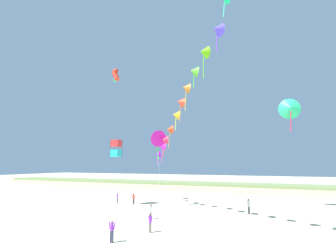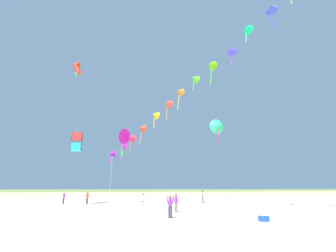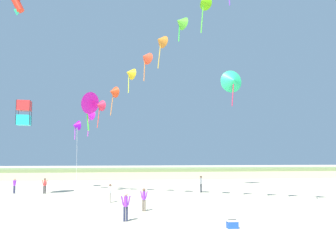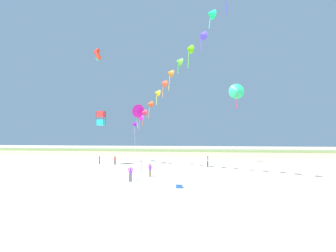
{
  "view_description": "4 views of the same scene",
  "coord_description": "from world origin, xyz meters",
  "px_view_note": "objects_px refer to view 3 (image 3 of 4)",
  "views": [
    {
      "loc": [
        10.63,
        -12.05,
        5.72
      ],
      "look_at": [
        0.06,
        12.52,
        9.57
      ],
      "focal_mm": 28.0,
      "sensor_mm": 36.0,
      "label": 1
    },
    {
      "loc": [
        -4.58,
        -11.76,
        2.06
      ],
      "look_at": [
        0.34,
        12.73,
        8.96
      ],
      "focal_mm": 24.0,
      "sensor_mm": 36.0,
      "label": 2
    },
    {
      "loc": [
        -1.43,
        -16.29,
        3.8
      ],
      "look_at": [
        2.42,
        12.49,
        6.22
      ],
      "focal_mm": 38.0,
      "sensor_mm": 36.0,
      "label": 3
    },
    {
      "loc": [
        7.28,
        -22.21,
        4.67
      ],
      "look_at": [
        1.58,
        13.27,
        6.26
      ],
      "focal_mm": 28.0,
      "sensor_mm": 36.0,
      "label": 4
    }
  ],
  "objects_px": {
    "person_far_center": "(126,205)",
    "person_mid_center": "(110,192)",
    "person_far_right": "(14,185)",
    "large_kite_mid_trail": "(17,4)",
    "large_kite_outer_drift": "(88,103)",
    "person_near_left": "(201,183)",
    "large_kite_high_solo": "(233,81)",
    "large_kite_low_lead": "(24,113)",
    "beach_cooler": "(232,224)",
    "person_far_left": "(144,198)",
    "person_near_right": "(45,185)"
  },
  "relations": [
    {
      "from": "person_far_center",
      "to": "person_mid_center",
      "type": "bearing_deg",
      "value": 97.56
    },
    {
      "from": "person_far_right",
      "to": "large_kite_mid_trail",
      "type": "relative_size",
      "value": 0.65
    },
    {
      "from": "person_far_right",
      "to": "large_kite_outer_drift",
      "type": "height_order",
      "value": "large_kite_outer_drift"
    },
    {
      "from": "person_near_left",
      "to": "large_kite_mid_trail",
      "type": "xyz_separation_m",
      "value": [
        -18.8,
        -0.05,
        18.11
      ]
    },
    {
      "from": "person_far_right",
      "to": "large_kite_high_solo",
      "type": "relative_size",
      "value": 0.34
    },
    {
      "from": "person_near_left",
      "to": "large_kite_mid_trail",
      "type": "height_order",
      "value": "large_kite_mid_trail"
    },
    {
      "from": "person_far_right",
      "to": "large_kite_low_lead",
      "type": "bearing_deg",
      "value": -62.89
    },
    {
      "from": "large_kite_mid_trail",
      "to": "beach_cooler",
      "type": "distance_m",
      "value": 30.79
    },
    {
      "from": "person_far_center",
      "to": "large_kite_outer_drift",
      "type": "relative_size",
      "value": 0.42
    },
    {
      "from": "person_mid_center",
      "to": "person_far_center",
      "type": "distance_m",
      "value": 8.58
    },
    {
      "from": "person_far_left",
      "to": "large_kite_outer_drift",
      "type": "relative_size",
      "value": 0.39
    },
    {
      "from": "person_far_left",
      "to": "beach_cooler",
      "type": "distance_m",
      "value": 7.65
    },
    {
      "from": "person_far_right",
      "to": "person_near_left",
      "type": "bearing_deg",
      "value": -4.41
    },
    {
      "from": "person_near_right",
      "to": "beach_cooler",
      "type": "relative_size",
      "value": 2.66
    },
    {
      "from": "person_far_center",
      "to": "person_far_left",
      "type": "bearing_deg",
      "value": 70.38
    },
    {
      "from": "person_far_right",
      "to": "person_far_center",
      "type": "height_order",
      "value": "person_far_center"
    },
    {
      "from": "person_near_right",
      "to": "large_kite_low_lead",
      "type": "bearing_deg",
      "value": -126.7
    },
    {
      "from": "large_kite_high_solo",
      "to": "large_kite_outer_drift",
      "type": "bearing_deg",
      "value": -164.08
    },
    {
      "from": "person_near_left",
      "to": "person_mid_center",
      "type": "bearing_deg",
      "value": -143.08
    },
    {
      "from": "beach_cooler",
      "to": "large_kite_low_lead",
      "type": "bearing_deg",
      "value": 131.83
    },
    {
      "from": "person_far_left",
      "to": "large_kite_mid_trail",
      "type": "xyz_separation_m",
      "value": [
        -12.11,
        11.67,
        18.2
      ]
    },
    {
      "from": "large_kite_low_lead",
      "to": "large_kite_mid_trail",
      "type": "distance_m",
      "value": 11.38
    },
    {
      "from": "person_far_left",
      "to": "person_far_right",
      "type": "height_order",
      "value": "person_far_left"
    },
    {
      "from": "person_far_left",
      "to": "large_kite_high_solo",
      "type": "bearing_deg",
      "value": 54.47
    },
    {
      "from": "large_kite_outer_drift",
      "to": "person_far_center",
      "type": "bearing_deg",
      "value": -76.61
    },
    {
      "from": "person_far_left",
      "to": "person_far_center",
      "type": "xyz_separation_m",
      "value": [
        -1.29,
        -3.63,
        0.06
      ]
    },
    {
      "from": "person_mid_center",
      "to": "large_kite_high_solo",
      "type": "bearing_deg",
      "value": 39.39
    },
    {
      "from": "person_far_left",
      "to": "person_far_right",
      "type": "distance_m",
      "value": 17.95
    },
    {
      "from": "person_far_left",
      "to": "beach_cooler",
      "type": "xyz_separation_m",
      "value": [
        4.23,
        -6.33,
        -0.69
      ]
    },
    {
      "from": "beach_cooler",
      "to": "person_far_left",
      "type": "bearing_deg",
      "value": 123.77
    },
    {
      "from": "person_near_right",
      "to": "large_kite_mid_trail",
      "type": "distance_m",
      "value": 18.48
    },
    {
      "from": "person_mid_center",
      "to": "beach_cooler",
      "type": "bearing_deg",
      "value": -59.28
    },
    {
      "from": "person_far_left",
      "to": "large_kite_high_solo",
      "type": "relative_size",
      "value": 0.35
    },
    {
      "from": "person_near_left",
      "to": "beach_cooler",
      "type": "height_order",
      "value": "person_near_left"
    },
    {
      "from": "person_mid_center",
      "to": "person_far_center",
      "type": "relative_size",
      "value": 0.9
    },
    {
      "from": "person_far_left",
      "to": "large_kite_mid_trail",
      "type": "relative_size",
      "value": 0.68
    },
    {
      "from": "person_near_right",
      "to": "person_mid_center",
      "type": "bearing_deg",
      "value": -49.34
    },
    {
      "from": "person_far_left",
      "to": "person_far_right",
      "type": "relative_size",
      "value": 1.03
    },
    {
      "from": "large_kite_low_lead",
      "to": "large_kite_high_solo",
      "type": "xyz_separation_m",
      "value": [
        22.65,
        6.1,
        5.03
      ]
    },
    {
      "from": "person_far_center",
      "to": "large_kite_outer_drift",
      "type": "bearing_deg",
      "value": 103.39
    },
    {
      "from": "large_kite_high_solo",
      "to": "person_mid_center",
      "type": "bearing_deg",
      "value": -140.61
    },
    {
      "from": "large_kite_low_lead",
      "to": "large_kite_high_solo",
      "type": "distance_m",
      "value": 23.99
    },
    {
      "from": "person_far_right",
      "to": "large_kite_outer_drift",
      "type": "xyz_separation_m",
      "value": [
        7.23,
        -1.39,
        8.27
      ]
    },
    {
      "from": "person_far_center",
      "to": "large_kite_low_lead",
      "type": "height_order",
      "value": "large_kite_low_lead"
    },
    {
      "from": "person_mid_center",
      "to": "large_kite_high_solo",
      "type": "relative_size",
      "value": 0.33
    },
    {
      "from": "large_kite_low_lead",
      "to": "large_kite_outer_drift",
      "type": "bearing_deg",
      "value": 12.55
    },
    {
      "from": "person_mid_center",
      "to": "person_near_right",
      "type": "bearing_deg",
      "value": 130.66
    },
    {
      "from": "person_mid_center",
      "to": "beach_cooler",
      "type": "height_order",
      "value": "person_mid_center"
    },
    {
      "from": "person_mid_center",
      "to": "large_kite_low_lead",
      "type": "bearing_deg",
      "value": 146.23
    },
    {
      "from": "large_kite_low_lead",
      "to": "beach_cooler",
      "type": "bearing_deg",
      "value": -48.17
    }
  ]
}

